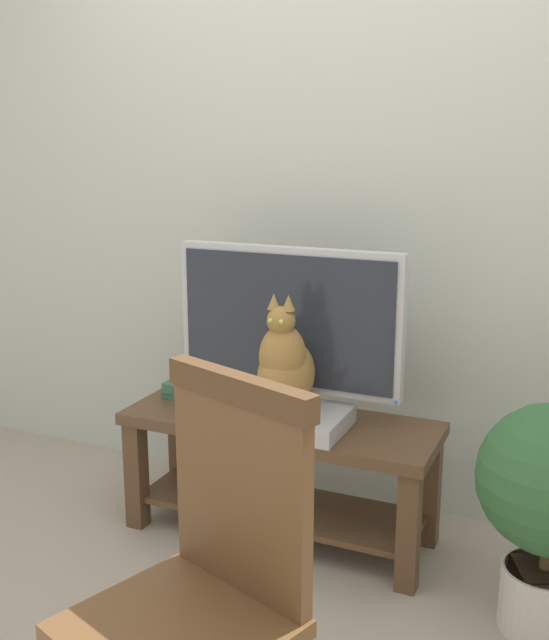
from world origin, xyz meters
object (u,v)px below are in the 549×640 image
object	(u,v)px
tv_stand	(280,455)
wooden_chair	(206,575)
book_stack	(191,390)
tv	(288,327)
cat	(285,367)
media_box	(286,417)

from	to	relation	value
tv_stand	wooden_chair	size ratio (longest dim) A/B	1.17
wooden_chair	book_stack	xyz separation A→B (m)	(-0.75, 1.22, -0.07)
wooden_chair	tv_stand	bearing A→B (deg)	105.98
tv	cat	xyz separation A→B (m)	(0.05, -0.15, -0.11)
wooden_chair	book_stack	world-z (taller)	wooden_chair
wooden_chair	book_stack	size ratio (longest dim) A/B	4.64
tv	cat	size ratio (longest dim) A/B	2.03
media_box	wooden_chair	world-z (taller)	wooden_chair
media_box	cat	xyz separation A→B (m)	(0.00, -0.01, 0.19)
tv	wooden_chair	bearing A→B (deg)	-74.95
tv_stand	tv	xyz separation A→B (m)	(0.00, 0.08, 0.48)
tv_stand	wooden_chair	xyz separation A→B (m)	(0.33, -1.16, 0.25)
tv_stand	media_box	world-z (taller)	media_box
tv_stand	cat	bearing A→B (deg)	-55.82
cat	tv_stand	bearing A→B (deg)	124.18
media_box	book_stack	xyz separation A→B (m)	(-0.47, 0.12, 0.00)
tv	wooden_chair	world-z (taller)	tv
tv_stand	wooden_chair	distance (m)	1.24
wooden_chair	book_stack	bearing A→B (deg)	121.46
media_box	tv	bearing A→B (deg)	110.51
tv	tv_stand	bearing A→B (deg)	-90.02
tv_stand	cat	size ratio (longest dim) A/B	2.73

